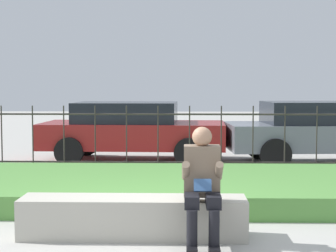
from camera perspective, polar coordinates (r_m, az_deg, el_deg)
name	(u,v)px	position (r m, az deg, el deg)	size (l,w,h in m)	color
ground_plane	(141,237)	(6.34, -2.77, -11.21)	(60.00, 60.00, 0.00)	#B2AFA8
stone_bench	(133,220)	(6.30, -3.55, -9.47)	(2.49, 0.53, 0.44)	#B7B2A3
person_seated_reader	(202,182)	(5.89, 3.49, -5.66)	(0.42, 0.73, 1.24)	black
grass_berm	(152,187)	(8.48, -1.62, -6.23)	(10.73, 3.08, 0.30)	#569342
iron_fence	(158,139)	(10.35, -1.02, -1.36)	(8.73, 0.03, 1.31)	#332D28
car_parked_center	(132,129)	(12.51, -3.72, -0.35)	(4.08, 2.08, 1.31)	maroon
car_parked_right	(327,130)	(12.49, 15.84, -0.43)	(4.43, 2.10, 1.33)	slate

